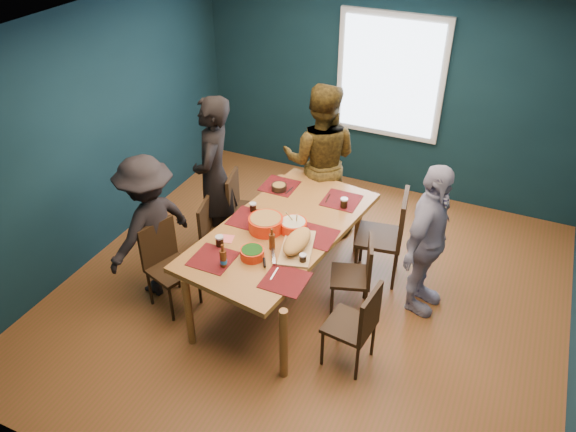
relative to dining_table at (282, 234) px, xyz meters
name	(u,v)px	position (x,y,z in m)	size (l,w,h in m)	color
room	(324,168)	(0.28, 0.35, 0.62)	(5.01, 5.01, 2.71)	brown
dining_table	(282,234)	(0.00, 0.00, 0.00)	(1.38, 2.30, 0.82)	#A47731
chair_left_far	(242,205)	(-0.79, 0.61, -0.22)	(0.49, 0.49, 0.90)	black
chair_left_mid	(214,231)	(-0.85, 0.08, -0.27)	(0.45, 0.45, 0.82)	black
chair_left_near	(166,259)	(-1.00, -0.58, -0.22)	(0.52, 0.52, 0.91)	black
chair_right_far	(390,231)	(0.90, 0.70, -0.14)	(0.54, 0.54, 1.03)	black
chair_right_mid	(359,271)	(0.78, 0.08, -0.26)	(0.48, 0.48, 0.84)	black
chair_right_near	(359,322)	(1.01, -0.61, -0.24)	(0.44, 0.44, 0.88)	black
person_far_left	(214,177)	(-1.02, 0.44, 0.17)	(0.67, 0.44, 1.84)	black
person_back	(320,160)	(-0.11, 1.28, 0.17)	(0.89, 0.69, 1.83)	black
person_right	(428,241)	(1.34, 0.40, 0.06)	(0.94, 0.39, 1.61)	white
person_near_left	(150,227)	(-1.23, -0.46, 0.02)	(0.99, 0.57, 1.54)	black
bowl_salad	(266,223)	(-0.13, -0.10, 0.15)	(0.34, 0.34, 0.14)	red
bowl_dumpling	(293,226)	(0.12, 0.00, 0.14)	(0.26, 0.26, 0.25)	red
bowl_herbs	(252,253)	(-0.04, -0.54, 0.13)	(0.22, 0.22, 0.10)	red
cutting_board	(297,243)	(0.27, -0.25, 0.15)	(0.42, 0.72, 0.15)	tan
small_bowl	(279,187)	(-0.33, 0.63, 0.11)	(0.17, 0.17, 0.07)	black
beer_bottle_a	(223,259)	(-0.22, -0.76, 0.16)	(0.06, 0.06, 0.24)	#4A220D
beer_bottle_b	(272,241)	(0.06, -0.35, 0.16)	(0.06, 0.06, 0.22)	#4A220D
cola_glass_a	(220,241)	(-0.40, -0.51, 0.14)	(0.08, 0.08, 0.11)	black
cola_glass_b	(303,258)	(0.40, -0.42, 0.13)	(0.07, 0.07, 0.09)	black
cola_glass_c	(344,203)	(0.42, 0.59, 0.14)	(0.08, 0.08, 0.11)	black
cola_glass_d	(253,207)	(-0.39, 0.14, 0.13)	(0.07, 0.07, 0.10)	black
napkin_a	(319,233)	(0.37, 0.06, 0.08)	(0.14, 0.14, 0.00)	#EC6364
napkin_b	(227,239)	(-0.40, -0.39, 0.08)	(0.13, 0.13, 0.00)	#EC6364
napkin_c	(281,277)	(0.31, -0.69, 0.08)	(0.14, 0.14, 0.00)	#EC6364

